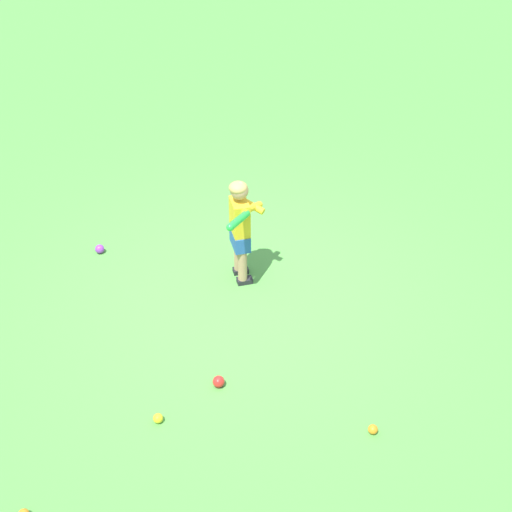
# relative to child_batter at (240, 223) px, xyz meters

# --- Properties ---
(ground_plane) EXTENTS (40.00, 40.00, 0.00)m
(ground_plane) POSITION_rel_child_batter_xyz_m (0.11, 0.28, -0.65)
(ground_plane) COLOR #519942
(child_batter) EXTENTS (0.55, 0.51, 1.08)m
(child_batter) POSITION_rel_child_batter_xyz_m (0.00, 0.00, 0.00)
(child_batter) COLOR #232328
(child_batter) RESTS_ON ground
(play_ball_near_batter) EXTENTS (0.10, 0.10, 0.10)m
(play_ball_near_batter) POSITION_rel_child_batter_xyz_m (0.87, 1.17, -0.60)
(play_ball_near_batter) COLOR red
(play_ball_near_batter) RESTS_ON ground
(play_ball_behind_batter) EXTENTS (0.10, 0.10, 0.10)m
(play_ball_behind_batter) POSITION_rel_child_batter_xyz_m (1.05, -1.12, -0.60)
(play_ball_behind_batter) COLOR purple
(play_ball_behind_batter) RESTS_ON ground
(play_ball_far_left) EXTENTS (0.08, 0.08, 0.08)m
(play_ball_far_left) POSITION_rel_child_batter_xyz_m (1.45, 1.27, -0.61)
(play_ball_far_left) COLOR yellow
(play_ball_far_left) RESTS_ON ground
(play_ball_far_right) EXTENTS (0.08, 0.08, 0.08)m
(play_ball_far_right) POSITION_rel_child_batter_xyz_m (0.08, 2.19, -0.61)
(play_ball_far_right) COLOR orange
(play_ball_far_right) RESTS_ON ground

